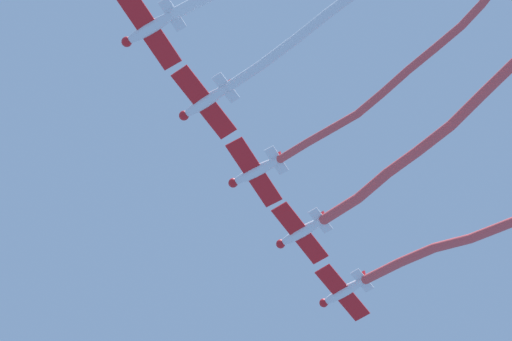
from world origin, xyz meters
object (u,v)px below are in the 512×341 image
Objects in this scene: airplane_slot at (205,102)px; airplane_trail at (150,28)px; airplane_right_wing at (255,172)px; airplane_left_wing at (301,232)px; airplane_lead at (343,292)px.

airplane_trail is at bearing 91.91° from airplane_slot.
airplane_slot is (-6.95, -0.30, 0.30)m from airplane_right_wing.
airplane_right_wing is at bearing 91.91° from airplane_left_wing.
airplane_left_wing is 6.98m from airplane_right_wing.
airplane_slot reaches higher than airplane_trail.
airplane_slot is at bearing 93.23° from airplane_lead.
airplane_left_wing reaches higher than airplane_right_wing.
airplane_lead is 0.99× the size of airplane_trail.
airplane_slot is at bearing 91.91° from airplane_left_wing.
airplane_right_wing is at bearing -88.09° from airplane_slot.
airplane_right_wing is 13.92m from airplane_trail.
airplane_slot is 6.98m from airplane_trail.
airplane_lead is at bearing -88.10° from airplane_left_wing.
airplane_lead is 20.89m from airplane_slot.
airplane_left_wing is at bearing -92.71° from airplane_right_wing.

